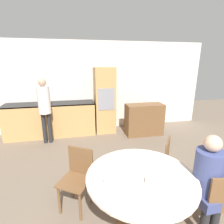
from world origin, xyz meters
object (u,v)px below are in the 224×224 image
at_px(chair_far_right, 160,159).
at_px(bowl_centre, 130,173).
at_px(sideboard, 144,119).
at_px(cup, 107,182).
at_px(dining_table, 140,191).
at_px(person_standing, 44,104).
at_px(chair_near_right, 219,201).
at_px(oven_unit, 105,100).
at_px(chair_far_left, 78,175).
at_px(bowl_near, 154,181).
at_px(person_seated, 208,179).

xyz_separation_m(chair_far_right, bowl_centre, (-0.72, -0.64, 0.29)).
distance_m(sideboard, cup, 3.29).
height_order(dining_table, person_standing, person_standing).
bearing_deg(chair_far_right, dining_table, -5.45).
relative_size(sideboard, chair_near_right, 1.22).
relative_size(oven_unit, cup, 24.87).
xyz_separation_m(dining_table, cup, (-0.41, -0.08, 0.26)).
distance_m(chair_near_right, cup, 1.31).
bearing_deg(oven_unit, sideboard, -24.98).
bearing_deg(chair_far_left, sideboard, 81.23).
xyz_separation_m(person_standing, bowl_near, (1.52, -2.92, -0.25)).
bearing_deg(dining_table, person_standing, 117.37).
height_order(dining_table, cup, cup).
distance_m(chair_far_right, person_standing, 2.97).
height_order(chair_near_right, bowl_near, chair_near_right).
xyz_separation_m(chair_far_left, bowl_centre, (0.59, -0.51, 0.29)).
bearing_deg(person_seated, dining_table, 165.04).
xyz_separation_m(chair_far_right, cup, (-1.01, -0.74, 0.30)).
bearing_deg(person_standing, person_seated, -53.80).
relative_size(oven_unit, dining_table, 1.48).
bearing_deg(person_seated, oven_unit, 99.82).
xyz_separation_m(sideboard, bowl_near, (-1.10, -2.93, 0.33)).
xyz_separation_m(chair_far_left, person_standing, (-0.72, 2.23, 0.54)).
bearing_deg(oven_unit, bowl_centre, -94.61).
xyz_separation_m(person_standing, bowl_centre, (1.31, -2.74, -0.25)).
bearing_deg(person_standing, chair_near_right, -53.28).
bearing_deg(bowl_centre, sideboard, 64.52).
relative_size(chair_near_right, cup, 11.40).
bearing_deg(chair_far_right, person_seated, 45.62).
bearing_deg(sideboard, dining_table, -113.16).
relative_size(oven_unit, chair_near_right, 2.18).
relative_size(person_seated, bowl_near, 6.63).
relative_size(dining_table, cup, 16.79).
bearing_deg(chair_far_right, bowl_centre, -11.99).
relative_size(person_standing, bowl_near, 8.66).
distance_m(oven_unit, sideboard, 1.26).
bearing_deg(chair_near_right, chair_far_left, -14.57).
relative_size(chair_far_right, bowl_near, 4.53).
bearing_deg(chair_near_right, dining_table, -5.45).
xyz_separation_m(cup, bowl_near, (0.50, -0.08, -0.02)).
relative_size(bowl_near, bowl_centre, 1.41).
distance_m(dining_table, bowl_centre, 0.28).
distance_m(chair_near_right, person_standing, 3.85).
distance_m(chair_near_right, person_seated, 0.28).
bearing_deg(cup, chair_far_left, 116.24).
height_order(chair_far_left, bowl_near, chair_far_left).
height_order(cup, bowl_centre, cup).
relative_size(dining_table, bowl_centre, 9.40).
bearing_deg(person_standing, bowl_near, -62.52).
bearing_deg(bowl_centre, chair_far_left, 139.21).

